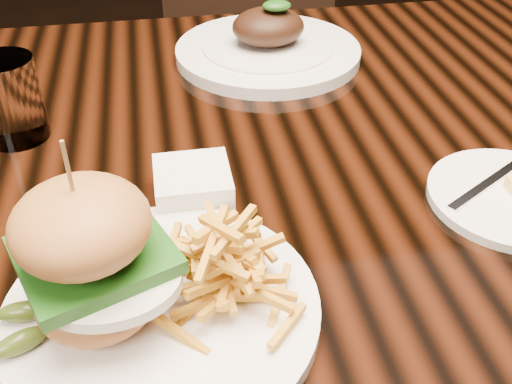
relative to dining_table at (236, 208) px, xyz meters
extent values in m
cube|color=black|center=(0.00, 0.00, 0.06)|extent=(1.60, 0.90, 0.04)
cylinder|color=white|center=(-0.09, -0.23, 0.08)|extent=(0.26, 0.26, 0.01)
ellipsoid|color=#955C30|center=(-0.14, -0.23, 0.11)|extent=(0.10, 0.10, 0.04)
ellipsoid|color=silver|center=(-0.13, -0.25, 0.14)|extent=(0.11, 0.09, 0.01)
ellipsoid|color=orange|center=(-0.11, -0.25, 0.14)|extent=(0.02, 0.02, 0.01)
cube|color=#1F5C17|center=(-0.14, -0.23, 0.15)|extent=(0.14, 0.13, 0.01)
ellipsoid|color=#975B29|center=(-0.14, -0.23, 0.19)|extent=(0.10, 0.10, 0.06)
cylinder|color=olive|center=(-0.14, -0.23, 0.22)|extent=(0.00, 0.00, 0.08)
ellipsoid|color=#263F11|center=(-0.20, -0.26, 0.10)|extent=(0.04, 0.03, 0.02)
ellipsoid|color=#263F11|center=(-0.20, -0.23, 0.10)|extent=(0.04, 0.02, 0.02)
cylinder|color=white|center=(0.27, -0.13, 0.08)|extent=(0.17, 0.17, 0.01)
cube|color=silver|center=(0.26, -0.11, 0.09)|extent=(0.13, 0.08, 0.00)
cube|color=white|center=(-0.05, -0.07, 0.09)|extent=(0.09, 0.09, 0.04)
cylinder|color=white|center=(-0.25, 0.09, 0.13)|extent=(0.07, 0.07, 0.10)
cylinder|color=white|center=(0.09, 0.26, 0.09)|extent=(0.28, 0.28, 0.02)
cylinder|color=white|center=(0.09, 0.26, 0.09)|extent=(0.20, 0.20, 0.02)
ellipsoid|color=black|center=(0.09, 0.26, 0.13)|extent=(0.11, 0.09, 0.05)
ellipsoid|color=#1F5C17|center=(0.10, 0.25, 0.16)|extent=(0.04, 0.03, 0.01)
cube|color=black|center=(0.14, 0.80, -0.22)|extent=(0.55, 0.55, 0.06)
cylinder|color=black|center=(-0.09, 0.65, -0.45)|extent=(0.04, 0.04, 0.45)
cylinder|color=black|center=(0.28, 0.57, -0.45)|extent=(0.04, 0.04, 0.45)
cylinder|color=black|center=(-0.01, 1.03, -0.45)|extent=(0.04, 0.04, 0.45)
cylinder|color=black|center=(0.37, 0.95, -0.45)|extent=(0.04, 0.04, 0.45)
camera|label=1|loc=(-0.08, -0.57, 0.46)|focal=42.00mm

